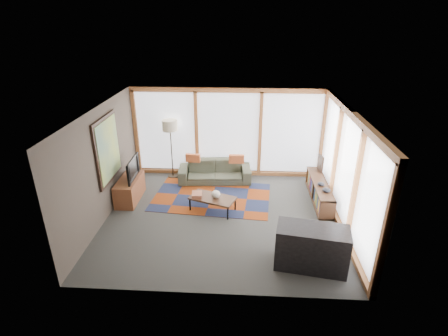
# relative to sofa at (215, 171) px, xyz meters

# --- Properties ---
(ground) EXTENTS (5.50, 5.50, 0.00)m
(ground) POSITION_rel_sofa_xyz_m (0.36, -1.95, -0.30)
(ground) COLOR #30302E
(ground) RESTS_ON ground
(room_envelope) EXTENTS (5.52, 5.02, 2.62)m
(room_envelope) POSITION_rel_sofa_xyz_m (0.85, -1.39, 1.24)
(room_envelope) COLOR #463C34
(room_envelope) RESTS_ON ground
(rug) EXTENTS (3.16, 2.19, 0.01)m
(rug) POSITION_rel_sofa_xyz_m (-0.00, -0.99, -0.29)
(rug) COLOR maroon
(rug) RESTS_ON ground
(sofa) EXTENTS (2.10, 0.95, 0.60)m
(sofa) POSITION_rel_sofa_xyz_m (0.00, 0.00, 0.00)
(sofa) COLOR #33372A
(sofa) RESTS_ON ground
(pillow_left) EXTENTS (0.42, 0.16, 0.23)m
(pillow_left) POSITION_rel_sofa_xyz_m (-0.61, -0.03, 0.41)
(pillow_left) COLOR #B2532A
(pillow_left) RESTS_ON sofa
(pillow_right) EXTENTS (0.44, 0.14, 0.24)m
(pillow_right) POSITION_rel_sofa_xyz_m (0.62, -0.05, 0.42)
(pillow_right) COLOR #B2532A
(pillow_right) RESTS_ON sofa
(floor_lamp) EXTENTS (0.44, 0.44, 1.73)m
(floor_lamp) POSITION_rel_sofa_xyz_m (-1.27, 0.22, 0.57)
(floor_lamp) COLOR #302619
(floor_lamp) RESTS_ON ground
(coffee_table) EXTENTS (1.20, 0.89, 0.36)m
(coffee_table) POSITION_rel_sofa_xyz_m (0.08, -1.66, -0.12)
(coffee_table) COLOR #32190F
(coffee_table) RESTS_ON ground
(book_stack) EXTENTS (0.26, 0.32, 0.10)m
(book_stack) POSITION_rel_sofa_xyz_m (-0.30, -1.65, 0.11)
(book_stack) COLOR #954F35
(book_stack) RESTS_ON coffee_table
(vase) EXTENTS (0.24, 0.24, 0.19)m
(vase) POSITION_rel_sofa_xyz_m (0.16, -1.67, 0.16)
(vase) COLOR beige
(vase) RESTS_ON coffee_table
(bookshelf) EXTENTS (0.37, 2.01, 0.50)m
(bookshelf) POSITION_rel_sofa_xyz_m (2.79, -0.97, -0.05)
(bookshelf) COLOR #32190F
(bookshelf) RESTS_ON ground
(bowl_a) EXTENTS (0.20, 0.20, 0.10)m
(bowl_a) POSITION_rel_sofa_xyz_m (2.82, -1.48, 0.25)
(bowl_a) COLOR black
(bowl_a) RESTS_ON bookshelf
(bowl_b) EXTENTS (0.19, 0.19, 0.09)m
(bowl_b) POSITION_rel_sofa_xyz_m (2.76, -1.15, 0.25)
(bowl_b) COLOR black
(bowl_b) RESTS_ON bookshelf
(shelf_picture) EXTENTS (0.10, 0.35, 0.45)m
(shelf_picture) POSITION_rel_sofa_xyz_m (2.90, -0.23, 0.43)
(shelf_picture) COLOR black
(shelf_picture) RESTS_ON bookshelf
(tv_console) EXTENTS (0.49, 1.17, 0.58)m
(tv_console) POSITION_rel_sofa_xyz_m (-2.10, -1.23, -0.01)
(tv_console) COLOR brown
(tv_console) RESTS_ON ground
(television) EXTENTS (0.15, 0.95, 0.55)m
(television) POSITION_rel_sofa_xyz_m (-2.06, -1.18, 0.56)
(television) COLOR black
(television) RESTS_ON tv_console
(bar_counter) EXTENTS (1.41, 0.83, 0.84)m
(bar_counter) POSITION_rel_sofa_xyz_m (2.13, -3.61, 0.12)
(bar_counter) COLOR black
(bar_counter) RESTS_ON ground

